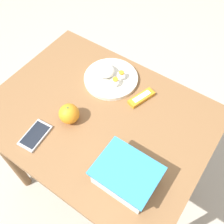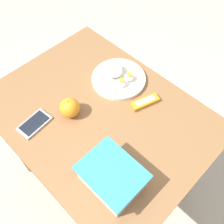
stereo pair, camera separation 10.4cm
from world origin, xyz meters
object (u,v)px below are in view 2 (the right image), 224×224
(orange_fruit, at_px, (70,108))
(rice_plate, at_px, (117,76))
(cell_phone, at_px, (35,124))
(food_container, at_px, (112,177))
(candy_bar, at_px, (145,102))

(orange_fruit, xyz_separation_m, rice_plate, (-0.00, -0.27, -0.02))
(cell_phone, bearing_deg, rice_plate, -99.36)
(rice_plate, relative_size, cell_phone, 1.77)
(food_container, bearing_deg, rice_plate, -48.02)
(food_container, distance_m, orange_fruit, 0.33)
(rice_plate, bearing_deg, food_container, 131.98)
(food_container, xyz_separation_m, cell_phone, (0.38, 0.05, -0.03))
(orange_fruit, height_order, rice_plate, orange_fruit)
(candy_bar, relative_size, cell_phone, 0.95)
(rice_plate, xyz_separation_m, candy_bar, (-0.18, 0.02, -0.01))
(rice_plate, bearing_deg, cell_phone, 80.64)
(rice_plate, height_order, cell_phone, rice_plate)
(candy_bar, bearing_deg, rice_plate, -5.11)
(rice_plate, relative_size, candy_bar, 1.86)
(rice_plate, distance_m, cell_phone, 0.41)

